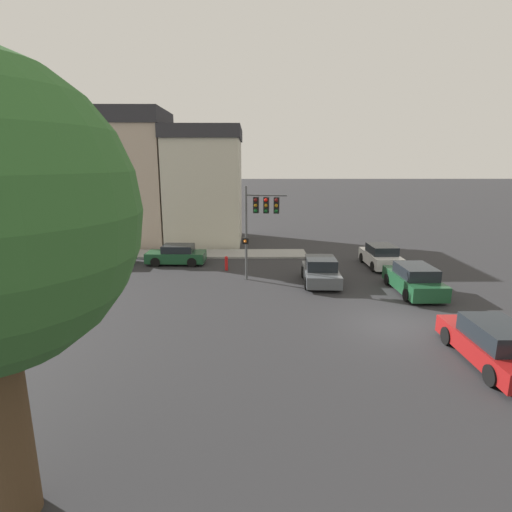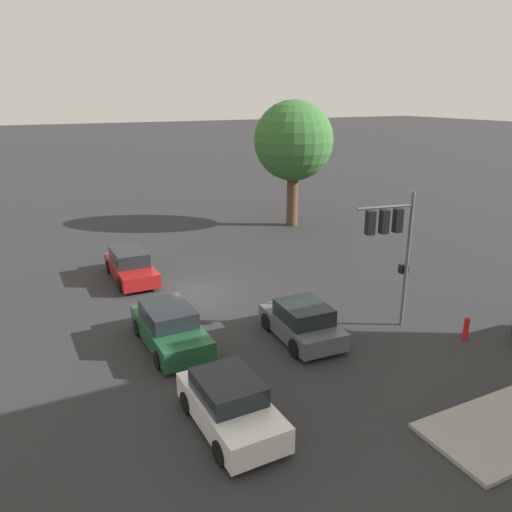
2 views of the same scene
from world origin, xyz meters
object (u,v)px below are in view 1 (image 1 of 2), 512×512
(crossing_car_1, at_px, (321,271))
(crossing_car_3, at_px, (414,280))
(traffic_signal, at_px, (260,214))
(parked_car_1, at_px, (102,253))
(crossing_car_0, at_px, (381,256))
(fire_hydrant, at_px, (226,263))
(crossing_car_2, at_px, (494,345))
(parked_car_2, at_px, (32,255))
(parked_car_0, at_px, (177,255))

(crossing_car_1, xyz_separation_m, crossing_car_3, (-1.77, -4.62, 0.02))
(traffic_signal, relative_size, crossing_car_1, 1.40)
(crossing_car_1, distance_m, parked_car_1, 14.75)
(crossing_car_3, bearing_deg, traffic_signal, 72.95)
(crossing_car_0, distance_m, fire_hydrant, 10.13)
(crossing_car_0, relative_size, crossing_car_3, 0.88)
(traffic_signal, bearing_deg, crossing_car_2, 47.19)
(parked_car_2, bearing_deg, crossing_car_1, 167.39)
(traffic_signal, relative_size, crossing_car_2, 1.17)
(crossing_car_2, bearing_deg, crossing_car_1, 24.67)
(parked_car_1, height_order, fire_hydrant, parked_car_1)
(crossing_car_3, bearing_deg, crossing_car_0, -0.09)
(crossing_car_0, xyz_separation_m, parked_car_1, (0.93, 18.59, 0.04))
(traffic_signal, height_order, parked_car_1, traffic_signal)
(crossing_car_2, height_order, crossing_car_3, crossing_car_3)
(crossing_car_0, bearing_deg, crossing_car_2, 177.62)
(fire_hydrant, bearing_deg, traffic_signal, -136.75)
(crossing_car_0, bearing_deg, parked_car_1, 85.92)
(crossing_car_1, relative_size, crossing_car_3, 0.87)
(traffic_signal, height_order, crossing_car_3, traffic_signal)
(traffic_signal, distance_m, parked_car_0, 7.53)
(crossing_car_1, xyz_separation_m, parked_car_2, (4.65, 18.82, -0.06))
(crossing_car_1, height_order, crossing_car_3, crossing_car_3)
(crossing_car_2, relative_size, parked_car_2, 1.17)
(parked_car_0, xyz_separation_m, parked_car_2, (0.17, 9.82, -0.01))
(traffic_signal, height_order, crossing_car_2, traffic_signal)
(fire_hydrant, bearing_deg, crossing_car_1, -117.00)
(parked_car_0, relative_size, fire_hydrant, 4.30)
(parked_car_0, height_order, parked_car_2, parked_car_0)
(crossing_car_2, distance_m, parked_car_1, 23.03)
(parked_car_1, bearing_deg, parked_car_2, -2.32)
(crossing_car_1, bearing_deg, parked_car_2, -101.03)
(fire_hydrant, bearing_deg, parked_car_1, 78.59)
(crossing_car_0, relative_size, parked_car_0, 1.00)
(parked_car_2, bearing_deg, fire_hydrant, 173.44)
(parked_car_1, bearing_deg, fire_hydrant, 167.63)
(crossing_car_1, xyz_separation_m, parked_car_1, (4.54, 14.03, 0.05))
(parked_car_1, bearing_deg, crossing_car_3, 160.35)
(crossing_car_2, xyz_separation_m, fire_hydrant, (12.23, 9.84, -0.21))
(crossing_car_2, bearing_deg, parked_car_2, 58.81)
(crossing_car_0, distance_m, parked_car_0, 13.58)
(traffic_signal, distance_m, crossing_car_2, 13.03)
(crossing_car_2, distance_m, crossing_car_3, 7.64)
(crossing_car_0, xyz_separation_m, parked_car_0, (0.87, 13.56, -0.07))
(crossing_car_2, relative_size, parked_car_0, 1.17)
(parked_car_1, relative_size, fire_hydrant, 4.28)
(parked_car_1, bearing_deg, crossing_car_1, 161.13)
(crossing_car_0, height_order, crossing_car_3, crossing_car_3)
(fire_hydrant, bearing_deg, crossing_car_2, -141.18)
(crossing_car_2, height_order, fire_hydrant, crossing_car_2)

